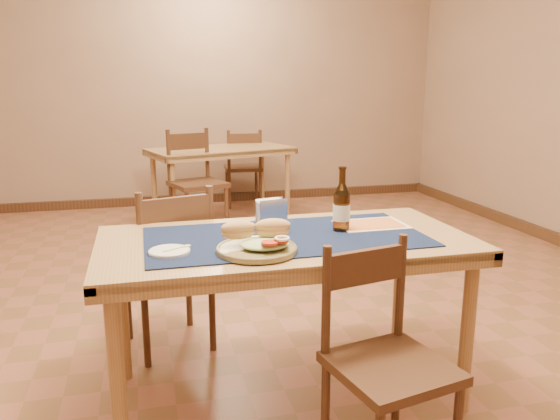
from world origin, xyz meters
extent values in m
cube|color=brown|center=(0.00, 0.00, -0.01)|extent=(6.00, 7.00, 0.02)
cube|color=#967861|center=(0.00, 3.51, 1.40)|extent=(6.00, 0.02, 2.80)
cylinder|color=#9D7C4A|center=(-0.72, -1.12, 0.35)|extent=(0.06, 0.06, 0.71)
cylinder|color=#9D7C4A|center=(0.72, -1.12, 0.35)|extent=(0.06, 0.06, 0.71)
cylinder|color=#9D7C4A|center=(-0.72, -0.48, 0.35)|extent=(0.06, 0.06, 0.71)
cylinder|color=#9D7C4A|center=(0.72, -0.48, 0.35)|extent=(0.06, 0.06, 0.71)
cube|color=#9D7C4A|center=(0.00, -0.80, 0.73)|extent=(1.60, 0.80, 0.04)
cube|color=#101D3C|center=(0.00, -0.80, 0.75)|extent=(1.20, 0.60, 0.01)
cube|color=#422A17|center=(0.00, 3.47, 0.05)|extent=(6.00, 0.06, 0.10)
cylinder|color=#9D7C4A|center=(-0.32, 2.17, 0.35)|extent=(0.05, 0.05, 0.71)
cylinder|color=#9D7C4A|center=(0.91, 2.54, 0.35)|extent=(0.05, 0.05, 0.71)
cylinder|color=#9D7C4A|center=(-0.48, 2.71, 0.35)|extent=(0.05, 0.05, 0.71)
cylinder|color=#9D7C4A|center=(0.75, 3.08, 0.35)|extent=(0.05, 0.05, 0.71)
cube|color=#9D7C4A|center=(0.21, 2.62, 0.73)|extent=(1.59, 1.10, 0.04)
cylinder|color=#422A17|center=(-0.36, 0.04, 0.22)|extent=(0.04, 0.04, 0.45)
cylinder|color=#422A17|center=(-0.71, -0.05, 0.22)|extent=(0.04, 0.04, 0.45)
cylinder|color=#422A17|center=(-0.27, -0.30, 0.22)|extent=(0.04, 0.04, 0.45)
cylinder|color=#422A17|center=(-0.62, -0.40, 0.22)|extent=(0.04, 0.04, 0.45)
cube|color=#422A17|center=(-0.49, -0.18, 0.45)|extent=(0.51, 0.51, 0.04)
cube|color=#422A17|center=(-0.44, -0.36, 0.79)|extent=(0.35, 0.12, 0.14)
cylinder|color=#422A17|center=(-0.27, -0.31, 0.67)|extent=(0.04, 0.04, 0.46)
cylinder|color=#422A17|center=(-0.61, -0.41, 0.67)|extent=(0.04, 0.04, 0.46)
cylinder|color=#422A17|center=(0.03, -1.27, 0.21)|extent=(0.03, 0.03, 0.42)
cylinder|color=#422A17|center=(0.36, -1.20, 0.21)|extent=(0.03, 0.03, 0.42)
cube|color=#422A17|center=(0.23, -1.40, 0.42)|extent=(0.46, 0.46, 0.04)
cube|color=#422A17|center=(0.19, -1.23, 0.74)|extent=(0.33, 0.10, 0.13)
cylinder|color=#422A17|center=(0.03, -1.26, 0.63)|extent=(0.03, 0.03, 0.43)
cylinder|color=#422A17|center=(0.36, -1.19, 0.63)|extent=(0.03, 0.03, 0.43)
cylinder|color=#422A17|center=(-0.22, 1.79, 0.24)|extent=(0.04, 0.04, 0.49)
cylinder|color=#422A17|center=(0.15, 1.90, 0.24)|extent=(0.04, 0.04, 0.49)
cylinder|color=#422A17|center=(-0.34, 2.16, 0.24)|extent=(0.04, 0.04, 0.49)
cylinder|color=#422A17|center=(0.03, 2.28, 0.24)|extent=(0.04, 0.04, 0.49)
cube|color=#422A17|center=(-0.09, 2.03, 0.49)|extent=(0.57, 0.57, 0.04)
cube|color=#422A17|center=(-0.16, 2.23, 0.87)|extent=(0.38, 0.15, 0.15)
cylinder|color=#422A17|center=(-0.34, 2.17, 0.74)|extent=(0.04, 0.04, 0.50)
cylinder|color=#422A17|center=(0.03, 2.29, 0.74)|extent=(0.04, 0.04, 0.50)
cylinder|color=#422A17|center=(0.74, 3.36, 0.22)|extent=(0.04, 0.04, 0.44)
cylinder|color=#422A17|center=(0.39, 3.39, 0.22)|extent=(0.04, 0.04, 0.44)
cylinder|color=#422A17|center=(0.71, 3.01, 0.22)|extent=(0.04, 0.04, 0.44)
cylinder|color=#422A17|center=(0.36, 3.04, 0.22)|extent=(0.04, 0.04, 0.44)
cube|color=#422A17|center=(0.55, 3.20, 0.44)|extent=(0.44, 0.44, 0.04)
cube|color=#422A17|center=(0.54, 3.01, 0.79)|extent=(0.36, 0.06, 0.14)
cylinder|color=#422A17|center=(0.71, 3.00, 0.67)|extent=(0.04, 0.04, 0.45)
cylinder|color=#422A17|center=(0.36, 3.03, 0.67)|extent=(0.04, 0.04, 0.45)
cylinder|color=olive|center=(-0.17, -0.99, 0.77)|extent=(0.32, 0.32, 0.02)
torus|color=olive|center=(-0.17, -0.99, 0.77)|extent=(0.32, 0.32, 0.01)
ellipsoid|color=#B5D391|center=(-0.14, -1.01, 0.79)|extent=(0.19, 0.16, 0.03)
ellipsoid|color=tan|center=(-0.23, -0.95, 0.84)|extent=(0.14, 0.07, 0.08)
ellipsoid|color=tan|center=(-0.10, -0.96, 0.84)|extent=(0.15, 0.08, 0.08)
cylinder|color=#AE2817|center=(-0.14, -1.07, 0.81)|extent=(0.06, 0.06, 0.01)
cylinder|color=#AE2817|center=(-0.09, -1.05, 0.81)|extent=(0.06, 0.06, 0.01)
torus|color=white|center=(-0.08, -1.06, 0.83)|extent=(0.06, 0.06, 0.01)
cylinder|color=white|center=(-0.50, -0.92, 0.76)|extent=(0.16, 0.16, 0.01)
torus|color=white|center=(-0.50, -0.92, 0.77)|extent=(0.16, 0.16, 0.01)
cube|color=#96D776|center=(-0.49, -0.91, 0.77)|extent=(0.09, 0.05, 0.00)
cube|color=#96D776|center=(-0.43, -0.88, 0.77)|extent=(0.03, 0.03, 0.00)
cylinder|color=#41240B|center=(0.27, -0.77, 0.84)|extent=(0.07, 0.07, 0.17)
cone|color=#41240B|center=(0.27, -0.77, 0.95)|extent=(0.07, 0.07, 0.04)
cylinder|color=#41240B|center=(0.27, -0.77, 1.00)|extent=(0.03, 0.03, 0.07)
cylinder|color=#41240B|center=(0.27, -0.77, 1.04)|extent=(0.04, 0.04, 0.01)
cylinder|color=#FDF2CA|center=(0.27, -0.77, 0.84)|extent=(0.08, 0.08, 0.07)
cube|color=silver|center=(-0.02, -0.63, 0.76)|extent=(0.16, 0.09, 0.00)
cube|color=silver|center=(-0.02, -0.66, 0.82)|extent=(0.14, 0.04, 0.13)
cube|color=silver|center=(-0.03, -0.61, 0.82)|extent=(0.14, 0.04, 0.13)
cube|color=white|center=(-0.02, -0.63, 0.82)|extent=(0.14, 0.07, 0.12)
cube|color=#427CD5|center=(-0.02, -0.65, 0.83)|extent=(0.10, 0.02, 0.04)
cube|color=#F6E4BA|center=(0.44, -0.71, 0.76)|extent=(0.32, 0.23, 0.00)
cube|color=#D26E36|center=(0.44, -0.71, 0.76)|extent=(0.27, 0.19, 0.00)
camera|label=1|loc=(-0.59, -3.00, 1.40)|focal=35.00mm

